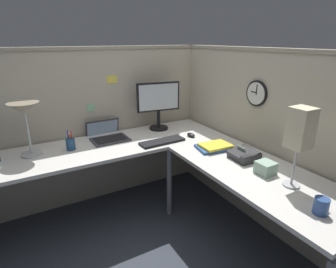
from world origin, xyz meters
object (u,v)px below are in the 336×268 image
laptop (107,135)px  office_phone (244,155)px  keyboard (162,141)px  tissue_box (266,168)px  book_stack (214,147)px  desk_lamp_paper (300,131)px  coffee_mug (321,206)px  monitor (158,102)px  desk_lamp_dome (25,113)px  pen_cup (71,144)px  computer_mouse (191,135)px  wall_clock (257,93)px

laptop → office_phone: bearing=-53.0°
keyboard → tissue_box: size_ratio=3.58×
laptop → book_stack: (0.73, -0.76, -0.00)m
desk_lamp_paper → coffee_mug: desk_lamp_paper is taller
monitor → keyboard: (-0.16, -0.38, -0.28)m
tissue_box → keyboard: bearing=111.0°
laptop → office_phone: laptop is taller
desk_lamp_paper → desk_lamp_dome: bearing=135.9°
keyboard → pen_cup: 0.81m
office_phone → coffee_mug: office_phone is taller
computer_mouse → tissue_box: size_ratio=0.87×
keyboard → pen_cup: (-0.77, 0.25, 0.04)m
pen_cup → tissue_box: bearing=-45.8°
laptop → keyboard: 0.56m
laptop → office_phone: 1.32m
laptop → computer_mouse: 0.83m
desk_lamp_paper → office_phone: bearing=87.2°
monitor → laptop: size_ratio=1.29×
office_phone → coffee_mug: 0.75m
monitor → tissue_box: 1.32m
desk_lamp_dome → desk_lamp_paper: size_ratio=0.84×
computer_mouse → coffee_mug: 1.40m
coffee_mug → laptop: bearing=109.9°
tissue_box → coffee_mug: bearing=-102.6°
desk_lamp_paper → laptop: bearing=117.1°
monitor → tissue_box: (0.19, -1.29, -0.25)m
desk_lamp_dome → office_phone: bearing=-32.9°
laptop → keyboard: size_ratio=0.90×
laptop → tissue_box: bearing=-59.9°
desk_lamp_dome → desk_lamp_paper: desk_lamp_paper is taller
laptop → tissue_box: size_ratio=3.23×
keyboard → wall_clock: wall_clock is taller
laptop → pen_cup: (-0.37, -0.15, 0.03)m
desk_lamp_dome → coffee_mug: bearing=-51.9°
office_phone → wall_clock: size_ratio=0.98×
coffee_mug → tissue_box: size_ratio=0.80×
pen_cup → wall_clock: wall_clock is taller
monitor → laptop: (-0.57, 0.02, -0.27)m
office_phone → tissue_box: bearing=-99.0°
desk_lamp_paper → wall_clock: bearing=64.6°
keyboard → desk_lamp_dome: bearing=162.9°
desk_lamp_dome → coffee_mug: size_ratio=4.64×
monitor → desk_lamp_dome: (-1.24, -0.09, 0.07)m
laptop → desk_lamp_paper: size_ratio=0.73×
desk_lamp_paper → wall_clock: wall_clock is taller
monitor → pen_cup: 0.98m
wall_clock → laptop: bearing=141.7°
laptop → desk_lamp_dome: 0.76m
desk_lamp_paper → tissue_box: bearing=94.8°
computer_mouse → wall_clock: size_ratio=0.47×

